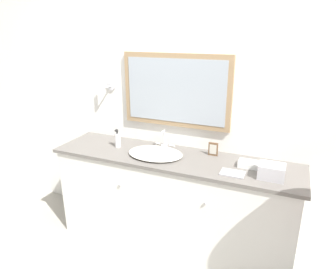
% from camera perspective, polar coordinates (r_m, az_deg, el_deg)
% --- Properties ---
extents(ground_plane, '(14.00, 14.00, 0.00)m').
position_cam_1_polar(ground_plane, '(2.89, -1.59, -23.07)').
color(ground_plane, '#9E998E').
extents(wall_back, '(8.00, 0.18, 2.55)m').
position_cam_1_polar(wall_back, '(2.78, 3.32, 5.38)').
color(wall_back, white).
rests_on(wall_back, ground_plane).
extents(vanity_counter, '(2.20, 0.56, 0.89)m').
position_cam_1_polar(vanity_counter, '(2.84, 0.90, -12.53)').
color(vanity_counter, silver).
rests_on(vanity_counter, ground_plane).
extents(sink_basin, '(0.50, 0.42, 0.18)m').
position_cam_1_polar(sink_basin, '(2.67, -2.37, -3.52)').
color(sink_basin, silver).
rests_on(sink_basin, vanity_counter).
extents(soap_bottle, '(0.05, 0.05, 0.18)m').
position_cam_1_polar(soap_bottle, '(2.87, -9.58, -1.00)').
color(soap_bottle, white).
rests_on(soap_bottle, vanity_counter).
extents(appliance_box, '(0.19, 0.15, 0.11)m').
position_cam_1_polar(appliance_box, '(2.37, 19.11, -6.67)').
color(appliance_box, '#BCBCC1').
rests_on(appliance_box, vanity_counter).
extents(picture_frame, '(0.08, 0.01, 0.12)m').
position_cam_1_polar(picture_frame, '(2.67, 8.59, -2.77)').
color(picture_frame, brown).
rests_on(picture_frame, vanity_counter).
extents(hand_towel_near_sink, '(0.18, 0.11, 0.05)m').
position_cam_1_polar(hand_towel_near_sink, '(2.52, 15.29, -5.49)').
color(hand_towel_near_sink, white).
rests_on(hand_towel_near_sink, vanity_counter).
extents(metal_tray, '(0.19, 0.13, 0.01)m').
position_cam_1_polar(metal_tray, '(2.38, 12.19, -7.22)').
color(metal_tray, '#ADADB2').
rests_on(metal_tray, vanity_counter).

